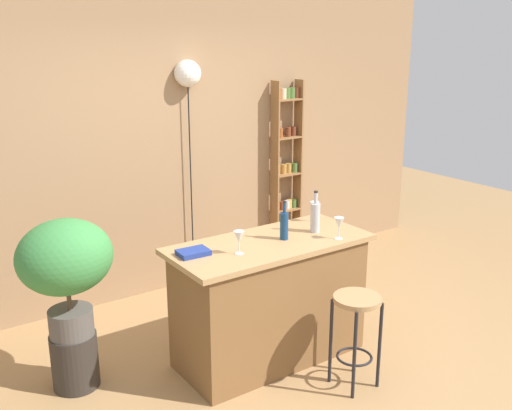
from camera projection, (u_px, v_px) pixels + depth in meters
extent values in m
plane|color=#A37A4C|center=(293.00, 374.00, 4.27)|extent=(12.00, 12.00, 0.00)
cube|color=#997551|center=(165.00, 144.00, 5.42)|extent=(6.40, 0.10, 2.80)
cube|color=brown|center=(270.00, 303.00, 4.39)|extent=(1.38, 0.61, 0.89)
cube|color=#A87F51|center=(270.00, 244.00, 4.26)|extent=(1.50, 0.67, 0.04)
cylinder|color=black|center=(354.00, 356.00, 3.90)|extent=(0.02, 0.02, 0.64)
cylinder|color=black|center=(380.00, 346.00, 4.03)|extent=(0.02, 0.02, 0.64)
cylinder|color=black|center=(331.00, 341.00, 4.09)|extent=(0.02, 0.02, 0.64)
cylinder|color=black|center=(355.00, 332.00, 4.22)|extent=(0.02, 0.02, 0.64)
torus|color=black|center=(354.00, 357.00, 4.09)|extent=(0.25, 0.25, 0.02)
cylinder|color=#A87F51|center=(357.00, 299.00, 3.97)|extent=(0.33, 0.33, 0.03)
cube|color=olive|center=(275.00, 176.00, 6.07)|extent=(0.02, 0.14, 1.93)
cube|color=olive|center=(298.00, 172.00, 6.23)|extent=(0.02, 0.14, 1.93)
cube|color=olive|center=(285.00, 243.00, 6.36)|extent=(0.29, 0.14, 0.02)
cylinder|color=silver|center=(278.00, 239.00, 6.30)|extent=(0.06, 0.06, 0.12)
cylinder|color=brown|center=(286.00, 238.00, 6.34)|extent=(0.06, 0.06, 0.12)
cylinder|color=gold|center=(292.00, 236.00, 6.39)|extent=(0.06, 0.06, 0.12)
cube|color=olive|center=(286.00, 209.00, 6.26)|extent=(0.29, 0.14, 0.02)
cylinder|color=#994C23|center=(277.00, 206.00, 6.17)|extent=(0.05, 0.05, 0.09)
cylinder|color=brown|center=(282.00, 206.00, 6.20)|extent=(0.05, 0.05, 0.09)
cylinder|color=silver|center=(287.00, 205.00, 6.24)|extent=(0.05, 0.05, 0.09)
cylinder|color=gold|center=(289.00, 204.00, 6.28)|extent=(0.05, 0.05, 0.09)
cylinder|color=#4C7033|center=(294.00, 203.00, 6.29)|extent=(0.05, 0.05, 0.09)
cube|color=olive|center=(286.00, 174.00, 6.15)|extent=(0.29, 0.14, 0.02)
cylinder|color=#AD7A38|center=(277.00, 170.00, 6.08)|extent=(0.06, 0.06, 0.10)
cylinder|color=#AD7A38|center=(284.00, 169.00, 6.12)|extent=(0.06, 0.06, 0.10)
cylinder|color=#AD7A38|center=(288.00, 168.00, 6.16)|extent=(0.06, 0.06, 0.10)
cylinder|color=#4C7033|center=(295.00, 167.00, 6.18)|extent=(0.06, 0.06, 0.10)
cube|color=olive|center=(287.00, 137.00, 6.04)|extent=(0.29, 0.14, 0.02)
cylinder|color=#994C23|center=(280.00, 133.00, 5.97)|extent=(0.06, 0.06, 0.10)
cylinder|color=brown|center=(288.00, 132.00, 6.02)|extent=(0.06, 0.06, 0.10)
cylinder|color=brown|center=(294.00, 131.00, 6.08)|extent=(0.06, 0.06, 0.10)
cube|color=olive|center=(287.00, 99.00, 5.93)|extent=(0.29, 0.14, 0.02)
cylinder|color=#994C23|center=(278.00, 94.00, 5.86)|extent=(0.08, 0.08, 0.11)
cylinder|color=beige|center=(283.00, 94.00, 5.88)|extent=(0.08, 0.08, 0.11)
cylinder|color=#4C7033|center=(287.00, 93.00, 5.92)|extent=(0.08, 0.08, 0.11)
cylinder|color=#4C7033|center=(291.00, 93.00, 5.95)|extent=(0.08, 0.08, 0.11)
cylinder|color=brown|center=(297.00, 93.00, 5.98)|extent=(0.08, 0.08, 0.11)
cylinder|color=#2D2823|center=(75.00, 360.00, 4.08)|extent=(0.32, 0.32, 0.39)
cylinder|color=#514C47|center=(71.00, 322.00, 4.00)|extent=(0.30, 0.30, 0.19)
cylinder|color=brown|center=(69.00, 299.00, 3.95)|extent=(0.03, 0.03, 0.16)
ellipsoid|color=#387F3D|center=(65.00, 257.00, 3.87)|extent=(0.63, 0.57, 0.51)
cylinder|color=#B2B2B7|center=(315.00, 218.00, 4.43)|extent=(0.07, 0.07, 0.22)
cylinder|color=#B2B2B7|center=(316.00, 198.00, 4.38)|extent=(0.03, 0.03, 0.09)
cylinder|color=black|center=(316.00, 192.00, 4.37)|extent=(0.03, 0.03, 0.01)
cylinder|color=navy|center=(284.00, 226.00, 4.27)|extent=(0.06, 0.06, 0.20)
cylinder|color=navy|center=(284.00, 208.00, 4.23)|extent=(0.02, 0.02, 0.08)
cylinder|color=black|center=(284.00, 202.00, 4.22)|extent=(0.03, 0.03, 0.01)
cylinder|color=silver|center=(314.00, 221.00, 4.71)|extent=(0.06, 0.06, 0.00)
cylinder|color=silver|center=(314.00, 216.00, 4.70)|extent=(0.01, 0.01, 0.07)
cone|color=silver|center=(315.00, 207.00, 4.67)|extent=(0.07, 0.07, 0.08)
cylinder|color=silver|center=(338.00, 239.00, 4.31)|extent=(0.06, 0.06, 0.00)
cylinder|color=silver|center=(339.00, 233.00, 4.29)|extent=(0.01, 0.01, 0.07)
cone|color=silver|center=(339.00, 223.00, 4.27)|extent=(0.07, 0.07, 0.08)
cylinder|color=silver|center=(239.00, 254.00, 4.01)|extent=(0.06, 0.06, 0.00)
cylinder|color=silver|center=(239.00, 248.00, 4.00)|extent=(0.01, 0.01, 0.07)
cone|color=silver|center=(239.00, 237.00, 3.98)|extent=(0.07, 0.07, 0.08)
cube|color=navy|center=(193.00, 252.00, 3.99)|extent=(0.22, 0.16, 0.03)
cylinder|color=black|center=(191.00, 183.00, 5.55)|extent=(0.01, 0.01, 2.04)
sphere|color=white|center=(188.00, 73.00, 5.26)|extent=(0.24, 0.24, 0.24)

